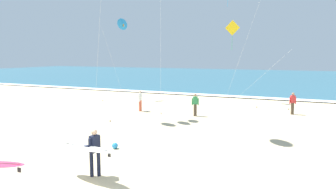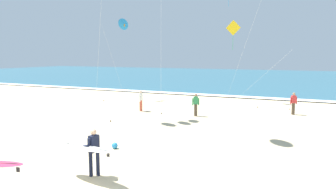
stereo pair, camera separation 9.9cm
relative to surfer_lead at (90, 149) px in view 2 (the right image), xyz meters
The scene contains 9 objects.
ocean_water 52.80m from the surfer_lead, 89.74° to the left, with size 160.00×60.00×0.08m, color #2D6075.
shoreline_foam 23.11m from the surfer_lead, 89.42° to the left, with size 160.00×1.55×0.01m, color white.
surfer_lead is the anchor object (origin of this frame).
kite_diamond_golden_mid 18.77m from the surfer_lead, 87.35° to the left, with size 5.39×0.71×7.14m.
kite_delta_cobalt_high 20.88m from the surfer_lead, 119.02° to the left, with size 1.36×2.78×7.74m.
bystander_white_top 13.11m from the surfer_lead, 111.84° to the left, with size 0.24×0.49×1.59m.
bystander_green_top 12.05m from the surfer_lead, 91.95° to the left, with size 0.47×0.29×1.59m.
bystander_red_top 16.55m from the surfer_lead, 69.56° to the left, with size 0.44×0.32×1.59m.
beach_ball 3.55m from the surfer_lead, 110.29° to the left, with size 0.28×0.28×0.28m, color #2D99DB.
Camera 2 is at (6.60, -7.26, 4.27)m, focal length 33.54 mm.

